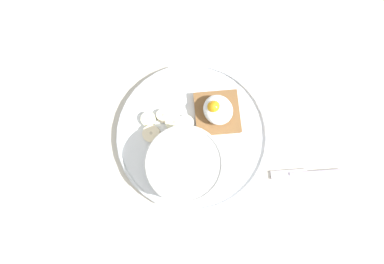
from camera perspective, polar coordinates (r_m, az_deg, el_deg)
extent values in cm
cube|color=beige|center=(60.51, 0.00, -0.81)|extent=(120.00, 120.00, 2.00)
cylinder|color=white|center=(59.05, 0.00, -0.52)|extent=(29.78, 29.78, 1.00)
torus|color=white|center=(58.26, 0.00, -0.36)|extent=(29.58, 29.58, 0.60)
cylinder|color=white|center=(54.90, -1.41, -6.29)|extent=(13.63, 13.63, 5.42)
torus|color=white|center=(52.20, -1.48, -5.97)|extent=(13.83, 13.83, 0.60)
cylinder|color=beige|center=(55.31, -1.40, -6.33)|extent=(12.23, 12.23, 4.19)
ellipsoid|color=beige|center=(53.42, -1.45, -6.12)|extent=(11.62, 11.62, 1.20)
ellipsoid|color=beige|center=(53.38, -1.53, -3.35)|extent=(2.13, 1.87, 0.77)
ellipsoid|color=tan|center=(52.93, -1.79, -7.58)|extent=(1.91, 1.46, 0.73)
ellipsoid|color=#AD7D54|center=(53.00, 1.87, -7.60)|extent=(1.18, 1.57, 0.60)
ellipsoid|color=tan|center=(53.02, 0.83, -6.46)|extent=(1.77, 1.96, 0.71)
cube|color=brown|center=(58.49, 4.84, 3.79)|extent=(11.47, 11.47, 0.30)
cube|color=#AB7542|center=(59.07, 4.80, 3.63)|extent=(11.25, 11.25, 1.41)
ellipsoid|color=white|center=(56.95, 4.98, 4.24)|extent=(5.99, 5.53, 3.02)
sphere|color=orange|center=(56.18, 4.17, 4.73)|extent=(2.55, 2.55, 2.55)
cylinder|color=#F9E6C1|center=(59.02, -5.54, 3.11)|extent=(3.52, 3.43, 1.58)
cylinder|color=#C2B396|center=(58.48, -5.59, 3.26)|extent=(0.62, 0.61, 0.20)
cylinder|color=#EEE9BE|center=(58.50, -3.39, 1.74)|extent=(4.75, 4.74, 1.35)
cylinder|color=#B9B694|center=(57.89, -3.43, 1.89)|extent=(0.85, 0.85, 0.14)
cylinder|color=#FAE6BC|center=(58.37, -7.73, -0.33)|extent=(4.70, 4.74, 1.65)
cylinder|color=#C3B393|center=(57.77, -7.81, -0.20)|extent=(0.84, 0.84, 0.19)
cylinder|color=#F0F1BA|center=(59.34, -8.29, 2.44)|extent=(3.79, 3.72, 1.27)
cylinder|color=#BBBC91|center=(58.94, -8.35, 2.54)|extent=(0.68, 0.67, 0.20)
cylinder|color=#EEECC4|center=(58.45, -0.88, 1.88)|extent=(4.41, 4.36, 1.60)
cylinder|color=#BAB899|center=(57.99, -0.88, 2.00)|extent=(0.78, 0.78, 0.24)
cylinder|color=silver|center=(62.72, 22.36, -7.12)|extent=(5.01, 9.38, 0.80)
cube|color=silver|center=(60.98, 18.01, -7.64)|extent=(4.45, 7.01, 0.30)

